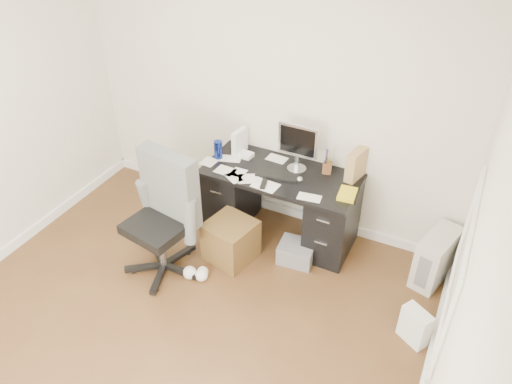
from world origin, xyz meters
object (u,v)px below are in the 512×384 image
(keyboard, at_px, (277,175))
(wicker_basket, at_px, (231,241))
(office_chair, at_px, (158,220))
(lcd_monitor, at_px, (298,148))
(pc_tower, at_px, (436,257))
(desk, at_px, (280,202))

(keyboard, bearing_deg, wicker_basket, -127.35)
(keyboard, height_order, office_chair, office_chair)
(keyboard, bearing_deg, lcd_monitor, 47.61)
(keyboard, relative_size, pc_tower, 0.79)
(lcd_monitor, bearing_deg, wicker_basket, -119.82)
(pc_tower, height_order, wicker_basket, pc_tower)
(desk, relative_size, keyboard, 3.72)
(desk, relative_size, pc_tower, 2.96)
(office_chair, bearing_deg, desk, 61.04)
(desk, xyz_separation_m, wicker_basket, (-0.28, -0.54, -0.19))
(lcd_monitor, relative_size, pc_tower, 0.97)
(desk, distance_m, keyboard, 0.37)
(pc_tower, bearing_deg, desk, -163.06)
(lcd_monitor, relative_size, wicker_basket, 1.17)
(desk, xyz_separation_m, office_chair, (-0.78, -0.96, 0.20))
(desk, height_order, keyboard, keyboard)
(lcd_monitor, bearing_deg, pc_tower, -2.96)
(lcd_monitor, height_order, office_chair, lcd_monitor)
(keyboard, height_order, pc_tower, keyboard)
(office_chair, relative_size, pc_tower, 2.35)
(keyboard, relative_size, office_chair, 0.34)
(lcd_monitor, xyz_separation_m, wicker_basket, (-0.39, -0.66, -0.79))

